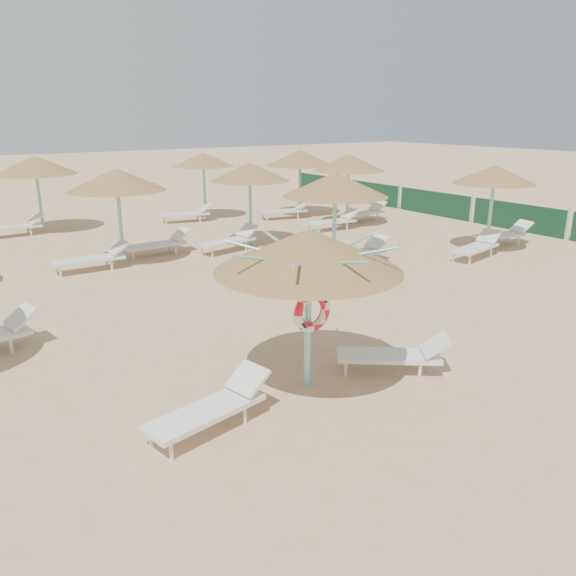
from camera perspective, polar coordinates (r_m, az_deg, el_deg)
ground at (r=8.73m, az=1.93°, el=-11.05°), size 120.00×120.00×0.00m
main_palapa at (r=8.30m, az=2.11°, el=3.76°), size 2.83×2.83×2.54m
lounger_main_a at (r=7.89m, az=-7.63°, el=-11.86°), size 1.93×0.92×0.67m
lounger_main_b at (r=9.57m, az=10.92°, el=-6.62°), size 1.79×1.54×0.66m
palapa_field at (r=18.06m, az=-10.00°, el=11.17°), size 19.77×14.36×2.72m
windbreak_fence at (r=24.87m, az=14.70°, el=8.30°), size 0.08×19.84×1.10m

